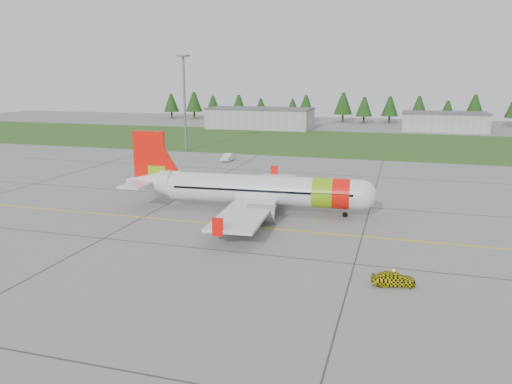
% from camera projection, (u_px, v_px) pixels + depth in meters
% --- Properties ---
extents(ground, '(320.00, 320.00, 0.00)m').
position_uv_depth(ground, '(245.00, 253.00, 46.19)').
color(ground, gray).
rests_on(ground, ground).
extents(aircraft, '(31.07, 28.65, 9.41)m').
position_uv_depth(aircraft, '(257.00, 190.00, 59.67)').
color(aircraft, silver).
rests_on(aircraft, ground).
extents(follow_me_car, '(1.43, 1.59, 3.38)m').
position_uv_depth(follow_me_car, '(394.00, 265.00, 38.67)').
color(follow_me_car, yellow).
rests_on(follow_me_car, ground).
extents(service_van, '(1.58, 1.50, 4.38)m').
position_uv_depth(service_van, '(228.00, 150.00, 95.93)').
color(service_van, silver).
rests_on(service_van, ground).
extents(grass_strip, '(320.00, 50.00, 0.03)m').
position_uv_depth(grass_strip, '(346.00, 143.00, 122.81)').
color(grass_strip, '#30561E').
rests_on(grass_strip, ground).
extents(taxi_guideline, '(120.00, 0.25, 0.02)m').
position_uv_depth(taxi_guideline, '(268.00, 228.00, 53.66)').
color(taxi_guideline, gold).
rests_on(taxi_guideline, ground).
extents(hangar_west, '(32.00, 14.00, 6.00)m').
position_uv_depth(hangar_west, '(260.00, 119.00, 156.55)').
color(hangar_west, '#A8A8A3').
rests_on(hangar_west, ground).
extents(hangar_east, '(24.00, 12.00, 5.20)m').
position_uv_depth(hangar_east, '(444.00, 122.00, 148.97)').
color(hangar_east, '#A8A8A3').
rests_on(hangar_east, ground).
extents(floodlight_mast, '(0.50, 0.50, 20.00)m').
position_uv_depth(floodlight_mast, '(185.00, 105.00, 106.93)').
color(floodlight_mast, slate).
rests_on(floodlight_mast, ground).
extents(treeline, '(160.00, 8.00, 10.00)m').
position_uv_depth(treeline, '(365.00, 109.00, 174.00)').
color(treeline, '#1C3F14').
rests_on(treeline, ground).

